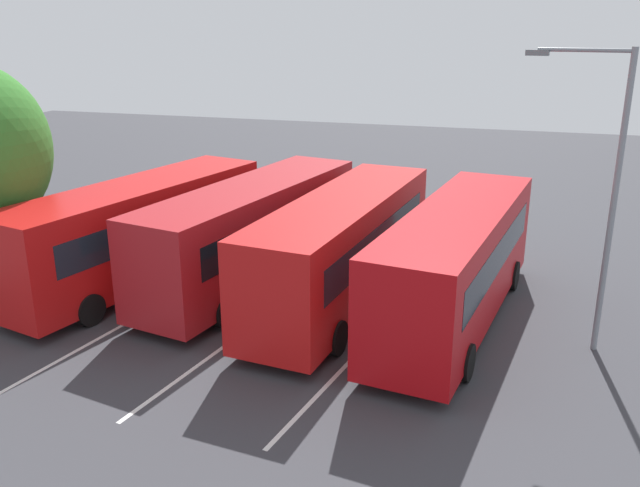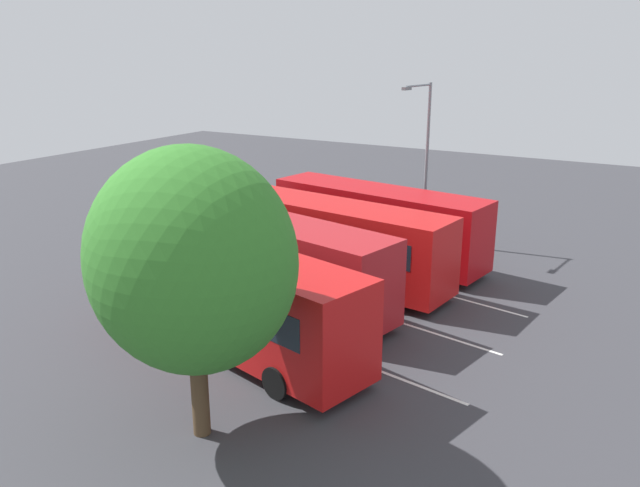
{
  "view_description": "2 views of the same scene",
  "coord_description": "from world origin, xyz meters",
  "px_view_note": "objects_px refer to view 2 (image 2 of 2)",
  "views": [
    {
      "loc": [
        -18.98,
        -6.56,
        8.42
      ],
      "look_at": [
        0.84,
        -0.64,
        1.58
      ],
      "focal_mm": 38.0,
      "sensor_mm": 36.0,
      "label": 1
    },
    {
      "loc": [
        -12.21,
        20.23,
        9.43
      ],
      "look_at": [
        -0.15,
        -0.34,
        2.06
      ],
      "focal_mm": 35.81,
      "sensor_mm": 36.0,
      "label": 2
    }
  ],
  "objects_px": {
    "bus_far_right": "(233,295)",
    "pedestrian": "(228,232)",
    "bus_center_left": "(333,240)",
    "street_lamp": "(425,154)",
    "bus_center_right": "(273,259)",
    "depot_tree": "(192,261)",
    "bus_far_left": "(377,222)"
  },
  "relations": [
    {
      "from": "bus_center_right",
      "to": "depot_tree",
      "type": "xyz_separation_m",
      "value": [
        -3.19,
        7.91,
        2.79
      ]
    },
    {
      "from": "bus_center_left",
      "to": "depot_tree",
      "type": "xyz_separation_m",
      "value": [
        -2.46,
        11.17,
        2.79
      ]
    },
    {
      "from": "bus_far_left",
      "to": "bus_center_left",
      "type": "distance_m",
      "value": 3.49
    },
    {
      "from": "bus_far_right",
      "to": "bus_center_left",
      "type": "bearing_deg",
      "value": -74.53
    },
    {
      "from": "bus_far_right",
      "to": "pedestrian",
      "type": "height_order",
      "value": "bus_far_right"
    },
    {
      "from": "street_lamp",
      "to": "depot_tree",
      "type": "distance_m",
      "value": 18.29
    },
    {
      "from": "pedestrian",
      "to": "depot_tree",
      "type": "relative_size",
      "value": 0.22
    },
    {
      "from": "bus_center_right",
      "to": "pedestrian",
      "type": "relative_size",
      "value": 6.57
    },
    {
      "from": "bus_center_left",
      "to": "street_lamp",
      "type": "relative_size",
      "value": 1.33
    },
    {
      "from": "bus_far_right",
      "to": "street_lamp",
      "type": "distance_m",
      "value": 14.25
    },
    {
      "from": "bus_far_right",
      "to": "bus_center_right",
      "type": "bearing_deg",
      "value": -61.65
    },
    {
      "from": "bus_far_left",
      "to": "pedestrian",
      "type": "height_order",
      "value": "bus_far_left"
    },
    {
      "from": "bus_far_left",
      "to": "depot_tree",
      "type": "bearing_deg",
      "value": 106.49
    },
    {
      "from": "depot_tree",
      "to": "bus_far_right",
      "type": "bearing_deg",
      "value": -62.38
    },
    {
      "from": "bus_far_left",
      "to": "bus_center_left",
      "type": "height_order",
      "value": "same"
    },
    {
      "from": "bus_center_right",
      "to": "depot_tree",
      "type": "distance_m",
      "value": 8.97
    },
    {
      "from": "street_lamp",
      "to": "depot_tree",
      "type": "xyz_separation_m",
      "value": [
        -1.38,
        18.24,
        0.12
      ]
    },
    {
      "from": "bus_far_left",
      "to": "pedestrian",
      "type": "relative_size",
      "value": 6.55
    },
    {
      "from": "bus_center_left",
      "to": "pedestrian",
      "type": "height_order",
      "value": "bus_center_left"
    },
    {
      "from": "pedestrian",
      "to": "bus_center_right",
      "type": "bearing_deg",
      "value": 8.2
    },
    {
      "from": "bus_center_left",
      "to": "street_lamp",
      "type": "height_order",
      "value": "street_lamp"
    },
    {
      "from": "bus_far_right",
      "to": "depot_tree",
      "type": "height_order",
      "value": "depot_tree"
    },
    {
      "from": "bus_center_left",
      "to": "pedestrian",
      "type": "distance_m",
      "value": 6.69
    },
    {
      "from": "bus_center_right",
      "to": "depot_tree",
      "type": "bearing_deg",
      "value": 123.22
    },
    {
      "from": "bus_center_right",
      "to": "pedestrian",
      "type": "height_order",
      "value": "bus_center_right"
    },
    {
      "from": "bus_far_right",
      "to": "street_lamp",
      "type": "relative_size",
      "value": 1.34
    },
    {
      "from": "bus_center_left",
      "to": "bus_center_right",
      "type": "xyz_separation_m",
      "value": [
        0.73,
        3.26,
        0.0
      ]
    },
    {
      "from": "street_lamp",
      "to": "pedestrian",
      "type": "bearing_deg",
      "value": -45.57
    },
    {
      "from": "pedestrian",
      "to": "depot_tree",
      "type": "bearing_deg",
      "value": -7.78
    },
    {
      "from": "bus_far_left",
      "to": "bus_far_right",
      "type": "bearing_deg",
      "value": 97.57
    },
    {
      "from": "pedestrian",
      "to": "bus_far_right",
      "type": "bearing_deg",
      "value": -4.11
    },
    {
      "from": "pedestrian",
      "to": "bus_far_left",
      "type": "bearing_deg",
      "value": 64.1
    }
  ]
}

